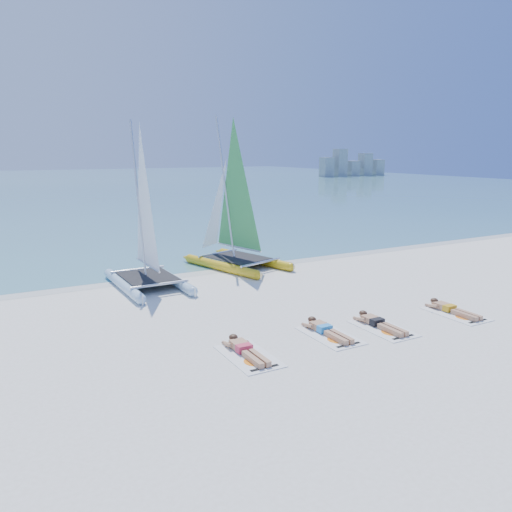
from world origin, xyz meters
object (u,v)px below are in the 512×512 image
Objects in this scene: towel_a at (249,356)px; sunbather_c at (378,322)px; towel_c at (383,328)px; catamaran_yellow at (230,218)px; sunbather_d at (451,309)px; sunbather_a at (245,349)px; towel_b at (330,335)px; towel_d at (456,314)px; catamaran_blue at (145,236)px; sunbather_b at (326,329)px.

towel_a is 4.03m from sunbather_c.
catamaran_yellow is at bearing 91.96° from towel_c.
towel_c is 2.72m from sunbather_d.
towel_a and towel_c have the same top height.
sunbather_a is at bearing -129.77° from catamaran_yellow.
towel_b is at bearing 177.87° from sunbather_d.
sunbather_c is 2.74m from towel_d.
catamaran_yellow is at bearing 92.00° from sunbather_c.
catamaran_blue reaches higher than sunbather_d.
towel_a is at bearing -89.51° from catamaran_blue.
catamaran_yellow is 3.41× the size of towel_d.
towel_a is 1.00× the size of towel_d.
towel_b is 1.59m from towel_c.
towel_a is 1.07× the size of sunbather_a.
sunbather_b is (2.46, 0.36, 0.11)m from towel_a.
catamaran_blue is at bearing 134.39° from sunbather_d.
sunbather_c is (4.30, -7.08, -1.66)m from catamaran_blue.
towel_a is (-3.73, -8.74, -1.98)m from catamaran_yellow.
sunbather_a is (-3.73, -8.55, -1.87)m from catamaran_yellow.
sunbather_b is 4.32m from towel_d.
sunbather_d is (6.75, 0.01, 0.11)m from towel_a.
towel_b is 1.07× the size of sunbather_c.
catamaran_blue is at bearing 111.85° from sunbather_b.
sunbather_b is 4.30m from sunbather_d.
towel_d is (6.75, -0.18, 0.00)m from towel_a.
sunbather_b reaches higher than towel_d.
towel_a is 6.75m from towel_d.
sunbather_c is at bearing -60.40° from catamaran_blue.
towel_d is (2.72, -0.10, 0.00)m from towel_c.
catamaran_blue is 3.21× the size of towel_b.
towel_c is at bearing -61.08° from catamaran_blue.
sunbather_b is 1.00× the size of sunbather_c.
catamaran_blue is 7.19m from sunbather_a.
towel_b and towel_d have the same top height.
towel_a is at bearing -90.00° from sunbather_a.
sunbather_d is (4.29, -0.16, 0.11)m from towel_b.
catamaran_yellow is 3.65× the size of sunbather_a.
catamaran_blue reaches higher than sunbather_c.
catamaran_blue is 3.44× the size of sunbather_d.
towel_c is at bearing -1.21° from towel_a.
towel_a is 1.07× the size of sunbather_c.
towel_c is (4.30, -7.27, -1.76)m from catamaran_blue.
catamaran_blue is at bearing 121.30° from sunbather_c.
towel_b is at bearing 3.97° from towel_a.
sunbather_d reaches higher than towel_d.
sunbather_a is at bearing 176.06° from towel_c.
towel_a is 1.07× the size of sunbather_d.
sunbather_a is 0.93× the size of towel_b.
towel_a is 1.00× the size of towel_c.
sunbather_d is (3.02, -8.73, -1.87)m from catamaran_yellow.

